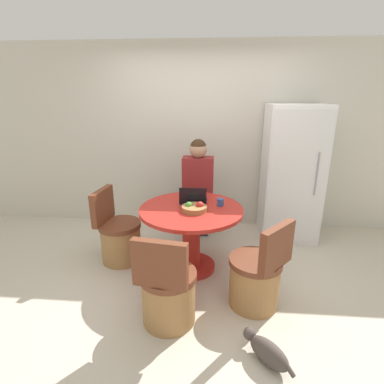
# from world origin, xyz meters

# --- Properties ---
(ground_plane) EXTENTS (12.00, 12.00, 0.00)m
(ground_plane) POSITION_xyz_m (0.00, 0.00, 0.00)
(ground_plane) COLOR beige
(wall_back) EXTENTS (7.00, 0.06, 2.60)m
(wall_back) POSITION_xyz_m (0.00, 1.57, 1.30)
(wall_back) COLOR beige
(wall_back) RESTS_ON ground_plane
(refrigerator) EXTENTS (0.73, 0.66, 1.80)m
(refrigerator) POSITION_xyz_m (1.24, 1.20, 0.90)
(refrigerator) COLOR white
(refrigerator) RESTS_ON ground_plane
(dining_table) EXTENTS (1.13, 1.13, 0.74)m
(dining_table) POSITION_xyz_m (-0.02, 0.25, 0.51)
(dining_table) COLOR #B2261E
(dining_table) RESTS_ON ground_plane
(chair_left_side) EXTENTS (0.50, 0.49, 0.88)m
(chair_left_side) POSITION_xyz_m (-0.89, 0.36, 0.29)
(chair_left_side) COLOR #9E7042
(chair_left_side) RESTS_ON ground_plane
(chair_near_camera) EXTENTS (0.50, 0.51, 0.88)m
(chair_near_camera) POSITION_xyz_m (-0.15, -0.61, 0.29)
(chair_near_camera) COLOR #9E7042
(chair_near_camera) RESTS_ON ground_plane
(chair_near_right_corner) EXTENTS (0.56, 0.56, 0.88)m
(chair_near_right_corner) POSITION_xyz_m (0.64, -0.33, 0.29)
(chair_near_right_corner) COLOR #9E7042
(chair_near_right_corner) RESTS_ON ground_plane
(person_seated) EXTENTS (0.40, 0.37, 1.38)m
(person_seated) POSITION_xyz_m (0.01, 1.04, 0.77)
(person_seated) COLOR #2D2D38
(person_seated) RESTS_ON ground_plane
(laptop) EXTENTS (0.30, 0.24, 0.20)m
(laptop) POSITION_xyz_m (-0.01, 0.43, 0.78)
(laptop) COLOR #141947
(laptop) RESTS_ON dining_table
(fruit_bowl) EXTENTS (0.27, 0.27, 0.10)m
(fruit_bowl) POSITION_xyz_m (0.02, 0.17, 0.78)
(fruit_bowl) COLOR olive
(fruit_bowl) RESTS_ON dining_table
(coffee_cup) EXTENTS (0.08, 0.08, 0.08)m
(coffee_cup) POSITION_xyz_m (0.29, 0.35, 0.78)
(coffee_cup) COLOR #2D4C84
(coffee_cup) RESTS_ON dining_table
(cat) EXTENTS (0.35, 0.38, 0.19)m
(cat) POSITION_xyz_m (0.65, -0.97, 0.10)
(cat) COLOR #473D38
(cat) RESTS_ON ground_plane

